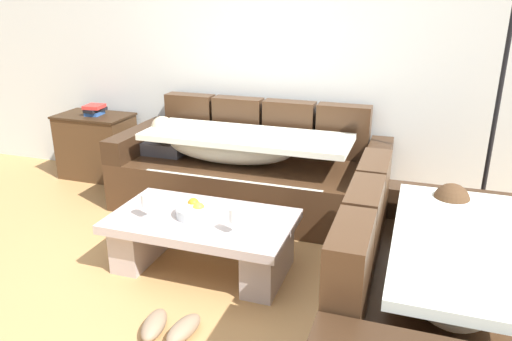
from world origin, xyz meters
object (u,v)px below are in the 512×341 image
object	(u,v)px
fruit_bowl	(197,210)
couch_near_window	(430,297)
coffee_table	(203,236)
book_stack_on_cabinet	(95,110)
wine_glass_near_right	(234,216)
pair_of_shoes	(169,327)
couch_along_wall	(246,170)
side_cabinet	(97,146)
open_magazine	(237,215)
wine_glass_near_left	(146,201)
floor_lamp	(491,96)

from	to	relation	value
fruit_bowl	couch_near_window	bearing A→B (deg)	-15.46
coffee_table	book_stack_on_cabinet	xyz separation A→B (m)	(-1.72, 1.29, 0.46)
wine_glass_near_right	pair_of_shoes	size ratio (longest dim) A/B	0.50
book_stack_on_cabinet	wine_glass_near_right	bearing A→B (deg)	-35.45
couch_along_wall	wine_glass_near_right	world-z (taller)	couch_along_wall
couch_along_wall	couch_near_window	distance (m)	2.09
side_cabinet	pair_of_shoes	distance (m)	2.73
couch_near_window	book_stack_on_cabinet	size ratio (longest dim) A/B	7.65
pair_of_shoes	open_magazine	bearing A→B (deg)	82.21
coffee_table	open_magazine	xyz separation A→B (m)	(0.21, 0.09, 0.15)
couch_along_wall	wine_glass_near_left	xyz separation A→B (m)	(-0.26, -1.18, 0.16)
coffee_table	side_cabinet	size ratio (longest dim) A/B	1.67
couch_along_wall	wine_glass_near_left	size ratio (longest dim) A/B	13.71
open_magazine	side_cabinet	xyz separation A→B (m)	(-1.96, 1.20, -0.06)
couch_along_wall	book_stack_on_cabinet	xyz separation A→B (m)	(-1.65, 0.22, 0.36)
couch_along_wall	pair_of_shoes	distance (m)	1.79
couch_near_window	pair_of_shoes	size ratio (longest dim) A/B	5.13
wine_glass_near_right	floor_lamp	bearing A→B (deg)	36.85
couch_near_window	wine_glass_near_right	world-z (taller)	couch_near_window
side_cabinet	pair_of_shoes	bearing A→B (deg)	-46.85
open_magazine	wine_glass_near_right	bearing A→B (deg)	-88.38
wine_glass_near_left	pair_of_shoes	world-z (taller)	wine_glass_near_left
couch_near_window	fruit_bowl	world-z (taller)	couch_near_window
wine_glass_near_right	couch_along_wall	bearing A→B (deg)	106.54
couch_along_wall	open_magazine	bearing A→B (deg)	-73.70
open_magazine	couch_along_wall	bearing A→B (deg)	90.37
wine_glass_near_right	pair_of_shoes	bearing A→B (deg)	-108.30
coffee_table	book_stack_on_cabinet	distance (m)	2.20
side_cabinet	wine_glass_near_left	bearing A→B (deg)	-44.86
wine_glass_near_right	book_stack_on_cabinet	size ratio (longest dim) A/B	0.74
coffee_table	wine_glass_near_right	size ratio (longest dim) A/B	7.23
couch_near_window	wine_glass_near_left	size ratio (longest dim) A/B	10.35
open_magazine	pair_of_shoes	world-z (taller)	open_magazine
open_magazine	side_cabinet	size ratio (longest dim) A/B	0.39
wine_glass_near_left	fruit_bowl	bearing A→B (deg)	24.01
side_cabinet	floor_lamp	distance (m)	3.58
couch_along_wall	wine_glass_near_left	world-z (taller)	couch_along_wall
wine_glass_near_left	pair_of_shoes	xyz separation A→B (m)	(0.44, -0.57, -0.45)
couch_along_wall	pair_of_shoes	bearing A→B (deg)	-84.18
couch_near_window	floor_lamp	bearing A→B (deg)	-12.37
fruit_bowl	side_cabinet	xyz separation A→B (m)	(-1.71, 1.28, -0.10)
coffee_table	floor_lamp	xyz separation A→B (m)	(1.72, 0.93, 0.88)
fruit_bowl	coffee_table	bearing A→B (deg)	-15.47
couch_near_window	fruit_bowl	distance (m)	1.52
couch_near_window	floor_lamp	xyz separation A→B (m)	(0.29, 1.32, 0.78)
book_stack_on_cabinet	pair_of_shoes	xyz separation A→B (m)	(1.83, -1.98, -0.65)
couch_near_window	floor_lamp	world-z (taller)	floor_lamp
couch_along_wall	wine_glass_near_right	xyz separation A→B (m)	(0.36, -1.21, 0.16)
fruit_bowl	wine_glass_near_right	distance (m)	0.37
couch_along_wall	wine_glass_near_right	size ratio (longest dim) A/B	13.71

